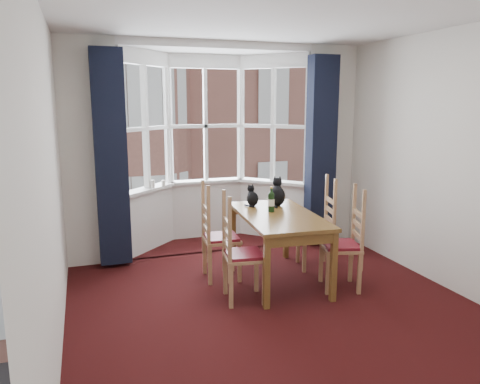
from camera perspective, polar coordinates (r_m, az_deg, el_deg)
name	(u,v)px	position (r m, az deg, el deg)	size (l,w,h in m)	color
floor	(287,320)	(4.60, 5.79, -15.28)	(4.50, 4.50, 0.00)	black
ceiling	(294,8)	(4.20, 6.58, 21.43)	(4.50, 4.50, 0.00)	white
wall_left	(48,187)	(3.81, -22.31, 0.59)	(4.50, 4.50, 0.00)	silver
wall_right	(469,164)	(5.33, 26.12, 3.04)	(4.50, 4.50, 0.00)	silver
wall_back_pier_left	(91,154)	(6.03, -17.76, 4.44)	(0.70, 0.12, 2.80)	silver
wall_back_pier_right	(329,146)	(6.92, 10.82, 5.54)	(0.70, 0.12, 2.80)	silver
bay_window	(210,146)	(6.76, -3.68, 5.59)	(2.76, 0.94, 2.80)	white
curtain_left	(111,159)	(5.87, -15.45, 3.90)	(0.38, 0.22, 2.60)	black
curtain_right	(321,151)	(6.66, 9.83, 4.94)	(0.38, 0.22, 2.60)	black
dining_table	(278,222)	(5.34, 4.69, -3.61)	(0.93, 1.58, 0.78)	brown
chair_left_near	(235,257)	(4.83, -0.56, -7.89)	(0.45, 0.47, 0.92)	#A67B50
chair_left_far	(214,239)	(5.41, -3.23, -5.79)	(0.43, 0.45, 0.92)	#A67B50
chair_right_near	(349,247)	(5.28, 13.13, -6.50)	(0.51, 0.52, 0.92)	#A67B50
chair_right_far	(322,230)	(5.88, 10.01, -4.57)	(0.49, 0.50, 0.92)	#A67B50
cat_left	(252,198)	(5.69, 1.51, -0.68)	(0.14, 0.20, 0.27)	black
cat_right	(277,194)	(5.73, 4.56, -0.27)	(0.26, 0.30, 0.36)	black
wine_bottle	(271,201)	(5.39, 3.83, -1.08)	(0.07, 0.07, 0.29)	black
candle_tall	(153,184)	(6.50, -10.60, 0.97)	(0.06, 0.06, 0.11)	white
candle_short	(163,183)	(6.56, -9.31, 1.03)	(0.06, 0.06, 0.09)	white
street	(111,209)	(36.92, -15.51, -1.98)	(80.00, 80.00, 0.00)	#333335
tenement_building	(130,113)	(17.85, -13.23, 9.30)	(18.40, 7.80, 15.20)	#9D6051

